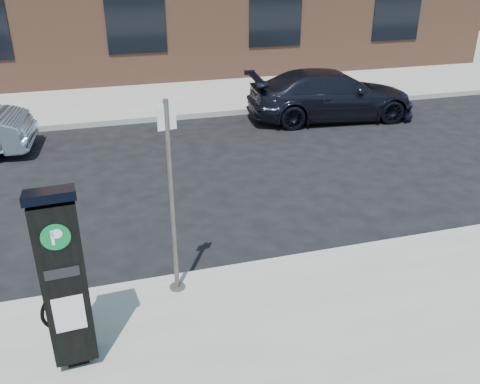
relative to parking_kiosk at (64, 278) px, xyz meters
name	(u,v)px	position (x,y,z in m)	size (l,w,h in m)	color
ground	(231,275)	(2.20, 1.34, -1.28)	(120.00, 120.00, 0.00)	black
sidewalk_far	(135,75)	(2.20, 15.34, -1.20)	(60.00, 12.00, 0.15)	gray
curb_near	(231,272)	(2.20, 1.32, -1.20)	(60.00, 0.12, 0.16)	#9E9B93
curb_far	(157,119)	(2.20, 9.36, -1.20)	(60.00, 0.12, 0.16)	#9E9B93
parking_kiosk	(64,278)	(0.00, 0.00, 0.00)	(0.53, 0.47, 2.20)	black
sign_pole	(172,202)	(1.34, 1.04, 0.21)	(0.24, 0.22, 2.70)	#58524D
bike_rack	(64,309)	(-0.13, 0.61, -0.84)	(0.56, 0.26, 0.59)	black
car_dark	(331,95)	(7.10, 8.22, -0.58)	(1.96, 4.82, 1.40)	black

